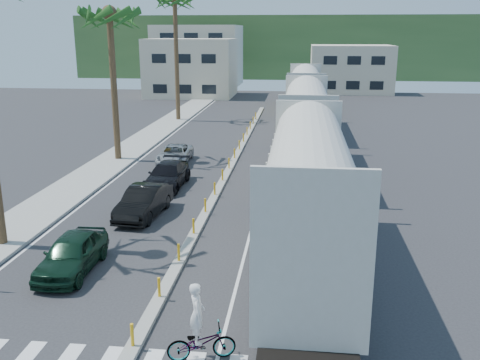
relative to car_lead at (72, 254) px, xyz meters
name	(u,v)px	position (x,y,z in m)	size (l,w,h in m)	color
ground	(143,331)	(3.90, -3.89, -0.74)	(140.00, 140.00, 0.00)	#28282B
sidewalk	(129,150)	(-4.60, 21.11, -0.66)	(3.00, 90.00, 0.15)	gray
rails	(304,147)	(8.90, 24.11, -0.71)	(1.56, 100.00, 0.06)	black
median	(229,169)	(3.90, 16.07, -0.65)	(0.45, 60.00, 0.85)	gray
lane_markings	(210,153)	(1.75, 21.11, -0.73)	(9.42, 90.00, 0.01)	silver
freight_train	(306,117)	(8.90, 21.25, 2.17)	(3.00, 60.94, 5.85)	beige
palm_trees	(115,3)	(-4.20, 18.81, 10.07)	(3.50, 37.20, 13.75)	brown
buildings	(232,62)	(-2.51, 67.77, 3.63)	(38.00, 27.00, 10.00)	beige
hillside	(280,47)	(3.90, 96.11, 5.26)	(80.00, 20.00, 12.00)	#385628
car_lead	(72,254)	(0.00, 0.00, 0.00)	(1.81, 4.35, 1.47)	black
car_second	(144,202)	(0.91, 6.54, 0.02)	(1.97, 4.69, 1.51)	black
car_third	(167,175)	(0.80, 11.78, -0.02)	(2.13, 5.01, 1.44)	black
car_rear	(175,154)	(-0.16, 17.78, -0.11)	(2.29, 4.63, 1.26)	#A8AAAD
cyclist	(200,336)	(5.94, -5.08, -0.01)	(1.72, 2.30, 2.32)	#9EA0A5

